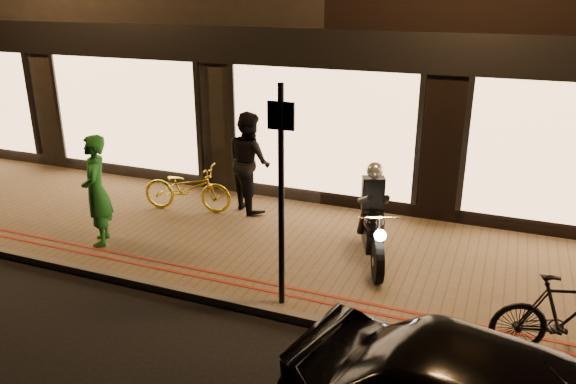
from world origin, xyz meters
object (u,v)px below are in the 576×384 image
(motorcycle, at_px, (373,224))
(bicycle_gold, at_px, (187,188))
(sign_post, at_px, (281,187))
(person_green, at_px, (96,191))

(motorcycle, bearing_deg, bicycle_gold, 148.02)
(sign_post, height_order, person_green, sign_post)
(sign_post, bearing_deg, motorcycle, 64.06)
(motorcycle, height_order, sign_post, sign_post)
(motorcycle, relative_size, person_green, 0.99)
(motorcycle, height_order, bicycle_gold, motorcycle)
(motorcycle, height_order, person_green, person_green)
(bicycle_gold, bearing_deg, person_green, 152.40)
(sign_post, distance_m, bicycle_gold, 4.06)
(sign_post, bearing_deg, person_green, 169.68)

